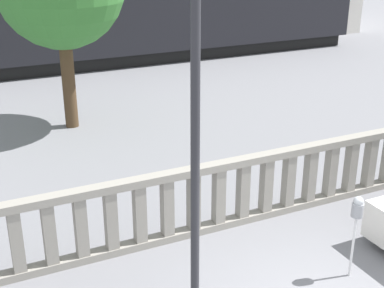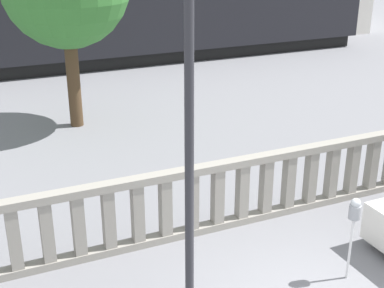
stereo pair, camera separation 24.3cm
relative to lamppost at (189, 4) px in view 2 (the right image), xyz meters
name	(u,v)px [view 2 (the right image)]	position (x,y,z in m)	size (l,w,h in m)	color
balustrade	(230,194)	(1.65, 1.88, -3.77)	(12.68, 0.24, 1.36)	gray
lamppost	(189,4)	(0.00, 0.00, 0.00)	(0.43, 0.43, 6.93)	#2D2D33
parking_meter	(354,214)	(2.63, -0.37, -3.27)	(0.19, 0.19, 1.45)	silver
train_near	(123,21)	(3.91, 15.83, -2.69)	(22.87, 2.72, 3.94)	black
train_far	(83,0)	(3.72, 22.28, -2.52)	(19.07, 2.87, 4.27)	black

